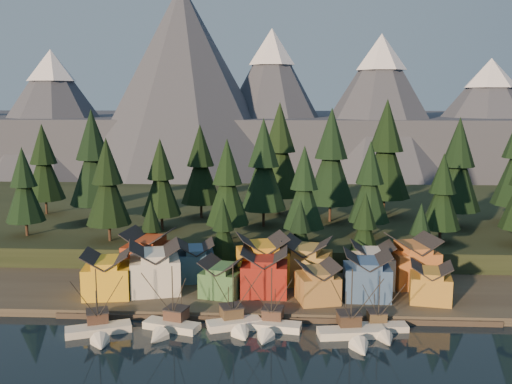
{
  "coord_description": "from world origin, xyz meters",
  "views": [
    {
      "loc": [
        1.39,
        -82.03,
        40.02
      ],
      "look_at": [
        -4.23,
        30.0,
        21.12
      ],
      "focal_mm": 40.0,
      "sensor_mm": 36.0,
      "label": 1
    }
  ],
  "objects_px": {
    "boat_4": "(354,326)",
    "boat_0": "(98,323)",
    "boat_1": "(168,318)",
    "house_front_0": "(108,273)",
    "boat_5": "(381,322)",
    "boat_3": "(269,319)",
    "house_back_1": "(196,260)",
    "house_back_0": "(149,253)",
    "house_front_1": "(155,266)",
    "boat_2": "(236,316)"
  },
  "relations": [
    {
      "from": "boat_4",
      "to": "boat_0",
      "type": "bearing_deg",
      "value": 172.89
    },
    {
      "from": "boat_1",
      "to": "house_front_0",
      "type": "bearing_deg",
      "value": 155.01
    },
    {
      "from": "boat_5",
      "to": "boat_4",
      "type": "bearing_deg",
      "value": -154.55
    },
    {
      "from": "boat_3",
      "to": "house_back_1",
      "type": "bearing_deg",
      "value": 134.75
    },
    {
      "from": "boat_3",
      "to": "boat_4",
      "type": "distance_m",
      "value": 14.34
    },
    {
      "from": "boat_3",
      "to": "boat_1",
      "type": "bearing_deg",
      "value": -167.66
    },
    {
      "from": "house_back_0",
      "to": "boat_3",
      "type": "bearing_deg",
      "value": -34.0
    },
    {
      "from": "house_front_1",
      "to": "boat_3",
      "type": "bearing_deg",
      "value": -47.6
    },
    {
      "from": "boat_3",
      "to": "house_back_1",
      "type": "height_order",
      "value": "boat_3"
    },
    {
      "from": "house_back_0",
      "to": "boat_5",
      "type": "bearing_deg",
      "value": -19.19
    },
    {
      "from": "boat_5",
      "to": "house_front_0",
      "type": "height_order",
      "value": "house_front_0"
    },
    {
      "from": "boat_4",
      "to": "boat_5",
      "type": "xyz_separation_m",
      "value": [
        4.95,
        2.95,
        -0.43
      ]
    },
    {
      "from": "boat_0",
      "to": "house_back_0",
      "type": "distance_m",
      "value": 27.36
    },
    {
      "from": "house_front_0",
      "to": "house_back_0",
      "type": "height_order",
      "value": "house_back_0"
    },
    {
      "from": "boat_2",
      "to": "house_back_0",
      "type": "relative_size",
      "value": 1.18
    },
    {
      "from": "house_back_0",
      "to": "boat_0",
      "type": "bearing_deg",
      "value": -87.01
    },
    {
      "from": "boat_0",
      "to": "boat_1",
      "type": "xyz_separation_m",
      "value": [
        11.42,
        2.29,
        0.13
      ]
    },
    {
      "from": "house_front_1",
      "to": "boat_1",
      "type": "bearing_deg",
      "value": -84.39
    },
    {
      "from": "house_front_1",
      "to": "boat_5",
      "type": "bearing_deg",
      "value": -33.67
    },
    {
      "from": "boat_1",
      "to": "boat_2",
      "type": "height_order",
      "value": "boat_2"
    },
    {
      "from": "boat_5",
      "to": "house_back_0",
      "type": "height_order",
      "value": "house_back_0"
    },
    {
      "from": "boat_0",
      "to": "boat_5",
      "type": "relative_size",
      "value": 1.13
    },
    {
      "from": "boat_2",
      "to": "boat_5",
      "type": "relative_size",
      "value": 1.14
    },
    {
      "from": "boat_1",
      "to": "boat_5",
      "type": "bearing_deg",
      "value": 19.28
    },
    {
      "from": "boat_0",
      "to": "house_front_0",
      "type": "xyz_separation_m",
      "value": [
        -3.1,
        15.49,
        3.85
      ]
    },
    {
      "from": "house_front_1",
      "to": "boat_2",
      "type": "bearing_deg",
      "value": -54.26
    },
    {
      "from": "boat_1",
      "to": "house_back_0",
      "type": "xyz_separation_m",
      "value": [
        -9.11,
        24.57,
        4.51
      ]
    },
    {
      "from": "house_front_0",
      "to": "house_back_1",
      "type": "distance_m",
      "value": 18.93
    },
    {
      "from": "boat_5",
      "to": "house_back_1",
      "type": "height_order",
      "value": "house_back_1"
    },
    {
      "from": "house_front_1",
      "to": "house_back_1",
      "type": "bearing_deg",
      "value": 34.17
    },
    {
      "from": "boat_2",
      "to": "house_front_1",
      "type": "xyz_separation_m",
      "value": [
        -17.35,
        14.39,
        4.18
      ]
    },
    {
      "from": "boat_0",
      "to": "house_back_0",
      "type": "xyz_separation_m",
      "value": [
        2.32,
        26.87,
        4.64
      ]
    },
    {
      "from": "boat_3",
      "to": "house_back_0",
      "type": "distance_m",
      "value": 35.85
    },
    {
      "from": "boat_2",
      "to": "house_front_0",
      "type": "bearing_deg",
      "value": 134.8
    },
    {
      "from": "boat_2",
      "to": "boat_4",
      "type": "distance_m",
      "value": 20.2
    },
    {
      "from": "boat_2",
      "to": "house_front_1",
      "type": "relative_size",
      "value": 1.09
    },
    {
      "from": "house_back_1",
      "to": "boat_5",
      "type": "bearing_deg",
      "value": -43.73
    },
    {
      "from": "boat_4",
      "to": "boat_5",
      "type": "bearing_deg",
      "value": 22.88
    },
    {
      "from": "boat_0",
      "to": "boat_4",
      "type": "relative_size",
      "value": 0.97
    },
    {
      "from": "boat_4",
      "to": "house_front_1",
      "type": "xyz_separation_m",
      "value": [
        -37.3,
        17.57,
        4.32
      ]
    },
    {
      "from": "boat_0",
      "to": "boat_1",
      "type": "height_order",
      "value": "boat_0"
    },
    {
      "from": "boat_4",
      "to": "house_front_1",
      "type": "bearing_deg",
      "value": 146.84
    },
    {
      "from": "boat_0",
      "to": "house_front_1",
      "type": "bearing_deg",
      "value": 51.64
    },
    {
      "from": "boat_3",
      "to": "house_front_1",
      "type": "xyz_separation_m",
      "value": [
        -23.19,
        15.06,
        4.47
      ]
    },
    {
      "from": "boat_0",
      "to": "house_front_1",
      "type": "height_order",
      "value": "house_front_1"
    },
    {
      "from": "boat_3",
      "to": "house_front_0",
      "type": "height_order",
      "value": "boat_3"
    },
    {
      "from": "boat_1",
      "to": "boat_5",
      "type": "xyz_separation_m",
      "value": [
        36.4,
        1.28,
        -0.49
      ]
    },
    {
      "from": "boat_2",
      "to": "boat_3",
      "type": "height_order",
      "value": "boat_2"
    },
    {
      "from": "boat_5",
      "to": "boat_0",
      "type": "bearing_deg",
      "value": 178.9
    },
    {
      "from": "boat_0",
      "to": "boat_3",
      "type": "relative_size",
      "value": 1.04
    }
  ]
}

